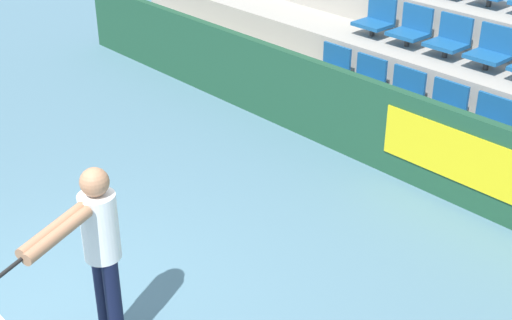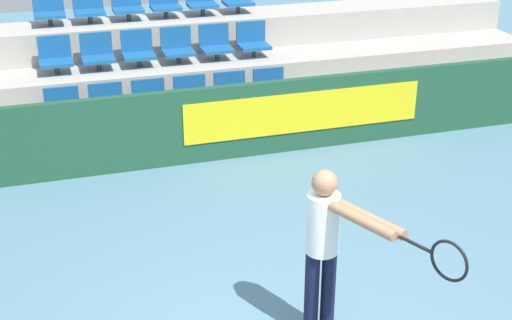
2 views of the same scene
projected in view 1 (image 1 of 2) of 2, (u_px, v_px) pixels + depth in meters
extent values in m
cube|color=#1E4C33|center=(388.00, 130.00, 8.38)|extent=(12.87, 0.12, 1.07)
cube|color=#ADA89E|center=(413.00, 138.00, 8.83)|extent=(12.47, 0.91, 0.50)
cube|color=#ADA89E|center=(457.00, 101.00, 9.25)|extent=(12.47, 0.91, 1.00)
cube|color=#ADA89E|center=(498.00, 66.00, 9.67)|extent=(12.47, 0.91, 1.50)
cylinder|color=#333333|center=(327.00, 80.00, 9.69)|extent=(0.07, 0.07, 0.14)
cube|color=#195693|center=(327.00, 73.00, 9.65)|extent=(0.47, 0.41, 0.05)
cube|color=#195693|center=(337.00, 57.00, 9.67)|extent=(0.47, 0.04, 0.33)
cylinder|color=#333333|center=(361.00, 93.00, 9.30)|extent=(0.07, 0.07, 0.14)
cube|color=#195693|center=(361.00, 86.00, 9.25)|extent=(0.47, 0.41, 0.05)
cube|color=#195693|center=(372.00, 69.00, 9.27)|extent=(0.47, 0.04, 0.33)
cylinder|color=#333333|center=(398.00, 106.00, 8.90)|extent=(0.07, 0.07, 0.14)
cube|color=#195693|center=(399.00, 99.00, 8.86)|extent=(0.47, 0.41, 0.05)
cube|color=#195693|center=(409.00, 81.00, 8.88)|extent=(0.47, 0.04, 0.33)
cylinder|color=#333333|center=(439.00, 121.00, 8.51)|extent=(0.07, 0.07, 0.14)
cube|color=#195693|center=(440.00, 114.00, 8.46)|extent=(0.47, 0.41, 0.05)
cube|color=#195693|center=(451.00, 95.00, 8.48)|extent=(0.47, 0.04, 0.33)
cylinder|color=#333333|center=(483.00, 138.00, 8.11)|extent=(0.07, 0.07, 0.14)
cube|color=#195693|center=(484.00, 130.00, 8.07)|extent=(0.47, 0.41, 0.05)
cube|color=#195693|center=(496.00, 110.00, 8.09)|extent=(0.47, 0.04, 0.33)
cylinder|color=#333333|center=(372.00, 31.00, 10.00)|extent=(0.07, 0.07, 0.14)
cube|color=#195693|center=(373.00, 24.00, 9.96)|extent=(0.47, 0.41, 0.05)
cube|color=#195693|center=(382.00, 8.00, 9.98)|extent=(0.47, 0.04, 0.33)
cylinder|color=#333333|center=(407.00, 41.00, 9.61)|extent=(0.07, 0.07, 0.14)
cube|color=#195693|center=(408.00, 34.00, 9.56)|extent=(0.47, 0.41, 0.05)
cube|color=#195693|center=(418.00, 18.00, 9.58)|extent=(0.47, 0.04, 0.33)
cylinder|color=#333333|center=(445.00, 52.00, 9.21)|extent=(0.07, 0.07, 0.14)
cube|color=#195693|center=(446.00, 45.00, 9.16)|extent=(0.47, 0.41, 0.05)
cube|color=#195693|center=(456.00, 28.00, 9.19)|extent=(0.47, 0.04, 0.33)
cylinder|color=#333333|center=(486.00, 64.00, 8.81)|extent=(0.07, 0.07, 0.14)
cube|color=#195693|center=(487.00, 57.00, 8.77)|extent=(0.47, 0.41, 0.05)
cube|color=#195693|center=(498.00, 39.00, 8.79)|extent=(0.47, 0.04, 0.33)
cylinder|color=#333333|center=(489.00, 1.00, 9.52)|extent=(0.07, 0.07, 0.14)
cylinder|color=black|center=(104.00, 298.00, 5.76)|extent=(0.13, 0.13, 0.90)
cylinder|color=black|center=(114.00, 307.00, 5.66)|extent=(0.13, 0.13, 0.90)
cylinder|color=white|center=(100.00, 227.00, 5.38)|extent=(0.29, 0.29, 0.55)
sphere|color=#9E7051|center=(94.00, 182.00, 5.20)|extent=(0.22, 0.22, 0.22)
cylinder|color=#9E7051|center=(53.00, 230.00, 4.91)|extent=(0.34, 0.64, 0.09)
cylinder|color=#9E7051|center=(58.00, 234.00, 4.86)|extent=(0.34, 0.64, 0.09)
cylinder|color=black|center=(7.00, 270.00, 4.50)|extent=(0.14, 0.29, 0.03)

